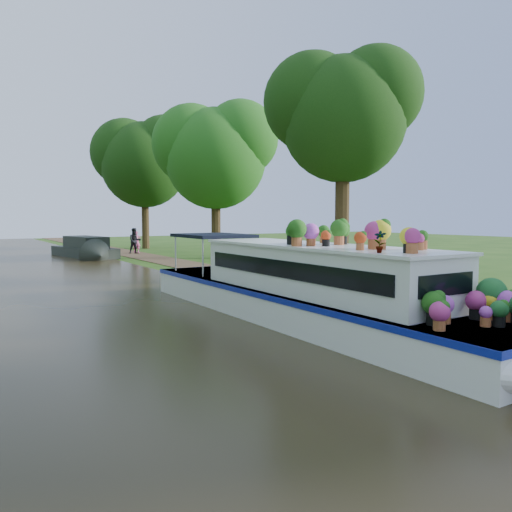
# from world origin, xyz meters

# --- Properties ---
(ground) EXTENTS (100.00, 100.00, 0.00)m
(ground) POSITION_xyz_m (0.00, 0.00, 0.00)
(ground) COLOR #254912
(ground) RESTS_ON ground
(canal_water) EXTENTS (10.00, 100.00, 0.02)m
(canal_water) POSITION_xyz_m (-6.00, 0.00, 0.01)
(canal_water) COLOR black
(canal_water) RESTS_ON ground
(towpath) EXTENTS (2.20, 100.00, 0.03)m
(towpath) POSITION_xyz_m (1.20, 0.00, 0.01)
(towpath) COLOR #4C3723
(towpath) RESTS_ON ground
(plant_boat) EXTENTS (2.29, 13.52, 2.26)m
(plant_boat) POSITION_xyz_m (-2.25, -2.94, 0.85)
(plant_boat) COLOR white
(plant_boat) RESTS_ON canal_water
(tree_near_overhang) EXTENTS (5.52, 5.28, 8.99)m
(tree_near_overhang) POSITION_xyz_m (3.79, 3.06, 6.60)
(tree_near_overhang) COLOR #2F210F
(tree_near_overhang) RESTS_ON ground
(tree_near_mid) EXTENTS (6.90, 6.60, 9.40)m
(tree_near_mid) POSITION_xyz_m (4.48, 15.08, 6.44)
(tree_near_mid) COLOR #2F210F
(tree_near_mid) RESTS_ON ground
(tree_near_far) EXTENTS (7.59, 7.26, 10.30)m
(tree_near_far) POSITION_xyz_m (3.98, 26.09, 7.05)
(tree_near_far) COLOR #2F210F
(tree_near_far) RESTS_ON ground
(second_boat) EXTENTS (2.89, 6.91, 1.29)m
(second_boat) POSITION_xyz_m (-2.11, 19.56, 0.52)
(second_boat) COLOR black
(second_boat) RESTS_ON canal_water
(pedestrian_pink) EXTENTS (0.55, 0.36, 1.50)m
(pedestrian_pink) POSITION_xyz_m (1.75, 21.51, 0.78)
(pedestrian_pink) COLOR #C65176
(pedestrian_pink) RESTS_ON towpath
(pedestrian_dark) EXTENTS (0.91, 0.75, 1.72)m
(pedestrian_dark) POSITION_xyz_m (1.40, 20.81, 0.89)
(pedestrian_dark) COLOR black
(pedestrian_dark) RESTS_ON towpath
(verge_plant) EXTENTS (0.38, 0.33, 0.39)m
(verge_plant) POSITION_xyz_m (-0.60, 2.24, 0.20)
(verge_plant) COLOR #2A5C1B
(verge_plant) RESTS_ON ground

